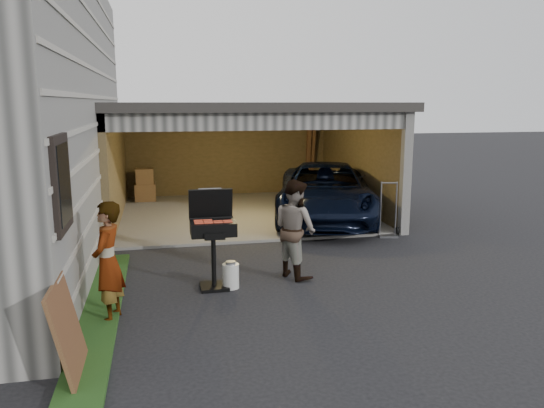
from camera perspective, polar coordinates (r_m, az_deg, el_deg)
The scene contains 10 objects.
ground at distance 7.77m, azimuth -0.99°, elevation -11.02°, with size 80.00×80.00×0.00m, color black.
groundcover_strip at distance 6.78m, azimuth -18.89°, elevation -14.80°, with size 0.50×8.00×0.06m, color #193814.
garage at distance 14.08m, azimuth -3.36°, elevation 6.65°, with size 6.80×6.30×2.90m.
minivan at distance 13.10m, azimuth 5.76°, elevation 1.07°, with size 2.26×4.91×1.36m, color black.
woman at distance 7.40m, azimuth -17.25°, elevation -5.98°, with size 0.60×0.39×1.63m, color #C6E1F9.
man at distance 8.86m, azimuth 2.50°, elevation -2.65°, with size 0.81×0.63×1.66m, color #4D361E.
bbq_grill at distance 8.34m, azimuth -6.38°, elevation -2.92°, with size 0.70×0.61×1.55m.
propane_tank at distance 8.49m, azimuth -4.46°, elevation -7.73°, with size 0.26×0.26×0.39m, color silver.
plywood_panel at distance 6.15m, azimuth -21.13°, elevation -12.62°, with size 0.04×0.95×1.06m, color #55301D.
hand_truck at distance 11.94m, azimuth 12.37°, elevation -2.30°, with size 0.53×0.46×1.20m.
Camera 1 is at (-1.39, -7.08, 2.90)m, focal length 35.00 mm.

